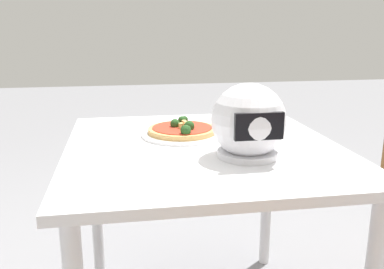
% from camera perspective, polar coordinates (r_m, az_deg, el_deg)
% --- Properties ---
extents(dining_table, '(0.93, 0.99, 0.76)m').
position_cam_1_polar(dining_table, '(1.50, 1.42, -4.83)').
color(dining_table, white).
rests_on(dining_table, ground).
extents(pizza_plate, '(0.30, 0.30, 0.01)m').
position_cam_1_polar(pizza_plate, '(1.58, -1.34, 0.06)').
color(pizza_plate, white).
rests_on(pizza_plate, dining_table).
extents(pizza, '(0.25, 0.25, 0.05)m').
position_cam_1_polar(pizza, '(1.58, -1.31, 0.73)').
color(pizza, tan).
rests_on(pizza, pizza_plate).
extents(motorcycle_helmet, '(0.23, 0.23, 0.23)m').
position_cam_1_polar(motorcycle_helmet, '(1.32, 7.64, 1.64)').
color(motorcycle_helmet, silver).
rests_on(motorcycle_helmet, dining_table).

